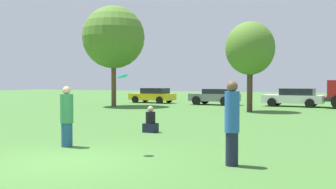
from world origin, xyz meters
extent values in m
plane|color=#3D6B2D|center=(0.00, 0.00, 0.00)|extent=(120.00, 120.00, 0.00)
cylinder|color=navy|center=(-1.37, 1.60, 0.34)|extent=(0.32, 0.32, 0.68)
cylinder|color=#337F4C|center=(-1.37, 1.60, 1.10)|extent=(0.37, 0.37, 0.84)
sphere|color=tan|center=(-1.37, 1.60, 1.62)|extent=(0.23, 0.23, 0.23)
cylinder|color=#191E33|center=(3.64, 1.27, 0.37)|extent=(0.28, 0.28, 0.75)
cylinder|color=#2659A5|center=(3.64, 1.27, 1.20)|extent=(0.33, 0.33, 0.91)
sphere|color=brown|center=(3.64, 1.27, 1.77)|extent=(0.25, 0.25, 0.25)
cylinder|color=#19B2D8|center=(0.69, 1.37, 2.01)|extent=(0.27, 0.27, 0.13)
cube|color=#191E33|center=(-0.76, 5.45, 0.17)|extent=(0.48, 0.40, 0.33)
cylinder|color=black|center=(-0.76, 5.45, 0.54)|extent=(0.36, 0.36, 0.42)
sphere|color=tan|center=(-0.76, 5.45, 0.86)|extent=(0.22, 0.22, 0.22)
cylinder|color=brown|center=(-10.52, 17.28, 1.94)|extent=(0.35, 0.35, 3.88)
sphere|color=#4C7528|center=(-10.52, 17.28, 5.16)|extent=(4.65, 4.65, 4.65)
cylinder|color=#473323|center=(-0.09, 16.86, 1.54)|extent=(0.35, 0.35, 3.09)
ellipsoid|color=#4C7528|center=(-0.09, 16.86, 3.92)|extent=(3.03, 3.03, 3.29)
cube|color=gold|center=(-10.22, 22.70, 0.53)|extent=(3.94, 1.78, 0.56)
cube|color=black|center=(-9.93, 22.69, 1.05)|extent=(2.18, 1.53, 0.47)
cylinder|color=black|center=(-11.45, 21.90, 0.31)|extent=(0.62, 0.21, 0.61)
cylinder|color=black|center=(-11.40, 23.57, 0.31)|extent=(0.62, 0.21, 0.61)
cylinder|color=black|center=(-9.04, 21.83, 0.31)|extent=(0.62, 0.21, 0.61)
cylinder|color=black|center=(-8.99, 23.50, 0.31)|extent=(0.62, 0.21, 0.61)
cube|color=slate|center=(-4.40, 22.39, 0.60)|extent=(3.87, 1.85, 0.58)
cube|color=black|center=(-4.11, 22.38, 1.08)|extent=(2.14, 1.59, 0.38)
cylinder|color=black|center=(-5.60, 21.55, 0.36)|extent=(0.72, 0.21, 0.71)
cylinder|color=black|center=(-5.55, 23.29, 0.36)|extent=(0.72, 0.21, 0.71)
cylinder|color=black|center=(-3.24, 21.48, 0.36)|extent=(0.72, 0.21, 0.71)
cylinder|color=black|center=(-3.19, 23.23, 0.36)|extent=(0.72, 0.21, 0.71)
cube|color=silver|center=(1.53, 23.07, 0.56)|extent=(4.33, 2.00, 0.58)
cube|color=black|center=(1.85, 23.06, 1.10)|extent=(2.40, 1.72, 0.50)
cylinder|color=black|center=(0.17, 22.16, 0.32)|extent=(0.65, 0.23, 0.65)
cylinder|color=black|center=(0.23, 24.04, 0.32)|extent=(0.65, 0.23, 0.65)
cylinder|color=black|center=(2.83, 22.09, 0.32)|extent=(0.65, 0.23, 0.65)
cylinder|color=black|center=(2.88, 23.97, 0.32)|extent=(0.65, 0.23, 0.65)
camera|label=1|loc=(6.26, -7.14, 1.89)|focal=41.98mm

